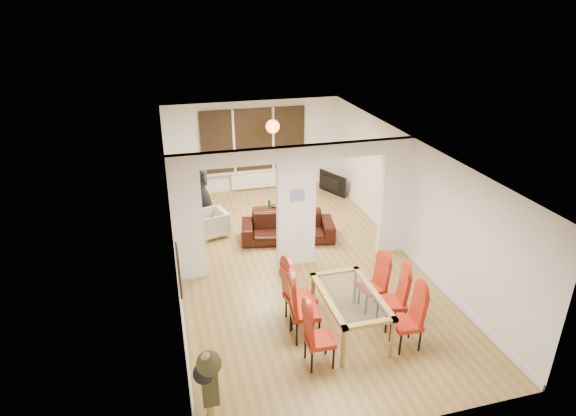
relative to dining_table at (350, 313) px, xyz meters
name	(u,v)px	position (x,y,z in m)	size (l,w,h in m)	color
floor	(296,262)	(-0.24, 2.49, -0.38)	(5.00, 9.00, 0.01)	olive
room_walls	(296,207)	(-0.24, 2.49, 0.92)	(5.00, 9.00, 2.60)	silver
divider_wall	(296,207)	(-0.24, 2.49, 0.92)	(5.00, 0.18, 2.60)	white
bay_window_blinds	(254,140)	(-0.24, 6.93, 1.12)	(3.00, 0.08, 1.80)	black
radiator	(255,180)	(-0.24, 6.89, -0.08)	(1.40, 0.08, 0.50)	white
pendant_light	(273,127)	(0.06, 5.79, 1.77)	(0.36, 0.36, 0.36)	orange
stair_newel	(205,360)	(-2.49, -0.71, 0.17)	(0.40, 1.20, 1.10)	#A4874B
wall_poster	(179,270)	(-2.71, 0.09, 1.22)	(0.04, 0.52, 0.67)	gray
pillar_photo	(297,195)	(-0.24, 2.39, 1.22)	(0.30, 0.03, 0.25)	#4C8CD8
dining_table	(350,313)	(0.00, 0.00, 0.00)	(0.91, 1.63, 0.76)	olive
dining_chair_la	(320,335)	(-0.74, -0.60, 0.15)	(0.43, 0.43, 1.07)	maroon
dining_chair_lb	(305,308)	(-0.77, 0.08, 0.20)	(0.46, 0.46, 1.16)	maroon
dining_chair_lc	(300,294)	(-0.74, 0.49, 0.20)	(0.47, 0.47, 1.17)	maroon
dining_chair_ra	(407,319)	(0.74, -0.58, 0.15)	(0.42, 0.42, 1.06)	maroon
dining_chair_rb	(393,299)	(0.77, -0.01, 0.16)	(0.43, 0.43, 1.07)	maroon
dining_chair_rc	(372,284)	(0.64, 0.54, 0.13)	(0.41, 0.41, 1.02)	maroon
sofa	(288,227)	(-0.13, 3.57, -0.07)	(2.15, 0.84, 0.63)	black
armchair	(212,223)	(-1.82, 4.24, -0.07)	(0.69, 0.67, 0.63)	#BDB6A0
person	(202,190)	(-1.94, 5.00, 0.50)	(0.42, 0.64, 1.76)	black
television	(330,184)	(1.76, 5.97, -0.08)	(0.14, 1.06, 0.61)	black
coffee_table	(272,212)	(-0.20, 4.94, -0.28)	(0.92, 0.46, 0.21)	black
bottle	(269,205)	(-0.28, 4.86, -0.02)	(0.07, 0.07, 0.30)	#143F19
bowl	(276,206)	(-0.07, 4.99, -0.14)	(0.23, 0.23, 0.06)	black
shoes	(285,273)	(-0.59, 2.04, -0.34)	(0.22, 0.24, 0.09)	black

